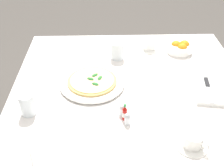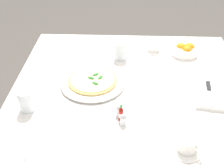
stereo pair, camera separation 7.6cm
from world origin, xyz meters
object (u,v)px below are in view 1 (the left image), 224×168
at_px(water_glass_near_left, 28,106).
at_px(citrus_bowl, 180,48).
at_px(pizza_plate, 92,83).
at_px(hot_sauce_bottle, 125,113).
at_px(napkin_folded, 208,90).
at_px(pepper_shaker, 122,110).
at_px(coffee_cup_far_left, 193,141).
at_px(water_glass_far_right, 117,52).
at_px(salt_shaker, 127,119).
at_px(pizza, 92,81).
at_px(dinner_knife, 208,89).
at_px(menu_card, 34,150).
at_px(coffee_cup_center_back, 149,45).

xyz_separation_m(water_glass_near_left, citrus_bowl, (-0.52, 0.79, -0.02)).
distance_m(pizza_plate, hot_sauce_bottle, 0.29).
height_order(napkin_folded, hot_sauce_bottle, hot_sauce_bottle).
bearing_deg(pepper_shaker, coffee_cup_far_left, 54.71).
distance_m(pizza_plate, water_glass_near_left, 0.34).
relative_size(water_glass_far_right, salt_shaker, 1.78).
height_order(citrus_bowl, pepper_shaker, citrus_bowl).
distance_m(pizza, dinner_knife, 0.57).
bearing_deg(hot_sauce_bottle, menu_card, -62.11).
xyz_separation_m(coffee_cup_far_left, salt_shaker, (-0.13, -0.24, -0.00)).
height_order(pizza_plate, dinner_knife, dinner_knife).
xyz_separation_m(water_glass_near_left, salt_shaker, (0.08, 0.43, -0.02)).
relative_size(coffee_cup_far_left, dinner_knife, 0.66).
xyz_separation_m(coffee_cup_far_left, citrus_bowl, (-0.73, 0.11, -0.00)).
xyz_separation_m(water_glass_far_right, salt_shaker, (0.54, 0.02, -0.02)).
height_order(napkin_folded, salt_shaker, salt_shaker).
bearing_deg(coffee_cup_far_left, pepper_shaker, -125.29).
bearing_deg(dinner_knife, menu_card, -56.71).
height_order(napkin_folded, menu_card, menu_card).
bearing_deg(coffee_cup_far_left, pizza, -135.93).
bearing_deg(citrus_bowl, coffee_cup_center_back, -101.21).
relative_size(coffee_cup_far_left, water_glass_near_left, 1.29).
distance_m(coffee_cup_far_left, water_glass_far_right, 0.72).
xyz_separation_m(salt_shaker, pepper_shaker, (-0.06, -0.02, 0.00)).
xyz_separation_m(pizza_plate, menu_card, (0.44, -0.20, 0.02)).
bearing_deg(pepper_shaker, citrus_bowl, 145.33).
distance_m(coffee_cup_far_left, napkin_folded, 0.37).
bearing_deg(water_glass_far_right, napkin_folded, 51.95).
distance_m(water_glass_far_right, napkin_folded, 0.54).
height_order(coffee_cup_far_left, napkin_folded, coffee_cup_far_left).
relative_size(pizza_plate, salt_shaker, 5.77).
bearing_deg(citrus_bowl, menu_card, -43.42).
bearing_deg(salt_shaker, pizza_plate, -150.96).
xyz_separation_m(pizza_plate, pepper_shaker, (0.23, 0.14, 0.01)).
relative_size(water_glass_near_left, napkin_folded, 0.43).
bearing_deg(coffee_cup_far_left, citrus_bowl, 171.08).
relative_size(water_glass_far_right, hot_sauce_bottle, 1.21).
relative_size(water_glass_near_left, menu_card, 1.12).
height_order(pizza, napkin_folded, pizza).
bearing_deg(water_glass_near_left, coffee_cup_far_left, 72.81).
bearing_deg(coffee_cup_far_left, napkin_folded, 153.90).
xyz_separation_m(coffee_cup_far_left, napkin_folded, (-0.34, 0.16, -0.02)).
xyz_separation_m(dinner_knife, salt_shaker, (0.20, -0.41, 0.00)).
xyz_separation_m(pizza_plate, coffee_cup_far_left, (0.41, 0.40, 0.02)).
distance_m(pizza_plate, coffee_cup_center_back, 0.49).
bearing_deg(water_glass_far_right, citrus_bowl, 99.40).
bearing_deg(hot_sauce_bottle, dinner_knife, 112.80).
relative_size(coffee_cup_center_back, hot_sauce_bottle, 1.57).
height_order(pizza, coffee_cup_far_left, coffee_cup_far_left).
xyz_separation_m(coffee_cup_center_back, water_glass_near_left, (0.56, -0.61, 0.02)).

